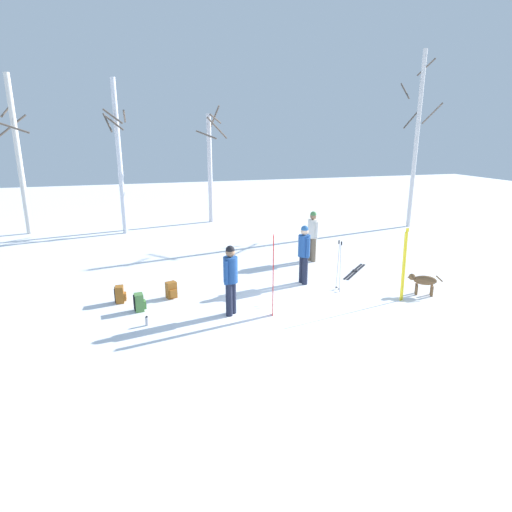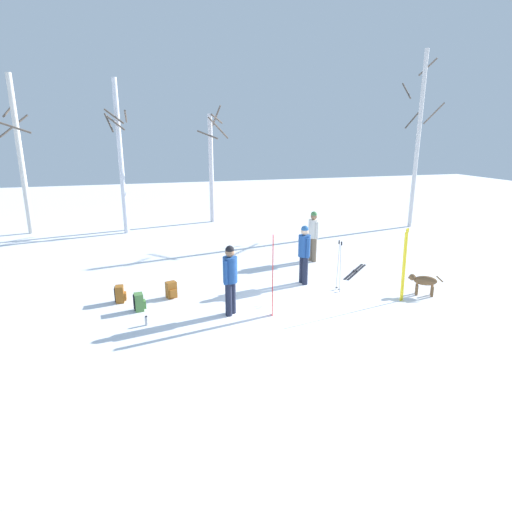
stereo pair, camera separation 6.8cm
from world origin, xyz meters
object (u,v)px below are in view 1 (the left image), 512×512
object	(u,v)px
ski_pair_planted_1	(273,276)
water_bottle_0	(147,321)
birch_tree_1	(18,155)
person_1	(304,251)
birch_tree_3	(210,165)
ski_pair_planted_0	(404,265)
dog	(423,281)
backpack_1	(139,303)
ski_pair_lying_0	(355,271)
ski_poles_0	(339,264)
birch_tree_2	(119,156)
person_2	(231,276)
backpack_2	(120,295)
backpack_0	(171,290)
person_0	(313,233)
birch_tree_4	(416,139)

from	to	relation	value
ski_pair_planted_1	water_bottle_0	xyz separation A→B (m)	(-2.93, 0.27, -0.88)
water_bottle_0	birch_tree_1	distance (m)	12.34
person_1	birch_tree_3	bearing A→B (deg)	94.97
ski_pair_planted_0	birch_tree_1	world-z (taller)	birch_tree_1
dog	backpack_1	bearing A→B (deg)	172.06
ski_pair_lying_0	ski_poles_0	bearing A→B (deg)	-133.31
person_1	birch_tree_2	xyz separation A→B (m)	(-4.95, 8.28, 2.30)
person_2	ski_pair_planted_1	distance (m)	1.00
person_2	backpack_2	distance (m)	3.10
backpack_0	person_2	bearing A→B (deg)	-49.74
dog	water_bottle_0	size ratio (longest dim) A/B	3.46
backpack_0	birch_tree_1	xyz separation A→B (m)	(-5.17, 9.47, 3.14)
ski_poles_0	backpack_1	bearing A→B (deg)	178.84
ski_pair_planted_0	birch_tree_2	size ratio (longest dim) A/B	0.30
person_1	backpack_2	bearing A→B (deg)	-179.67
person_1	backpack_1	size ratio (longest dim) A/B	3.90
ski_pair_lying_0	person_0	bearing A→B (deg)	118.80
backpack_1	water_bottle_0	size ratio (longest dim) A/B	1.96
ski_pair_lying_0	backpack_0	distance (m)	5.82
ski_pair_planted_0	backpack_2	distance (m)	7.33
backpack_2	birch_tree_4	world-z (taller)	birch_tree_4
person_2	ski_pair_planted_1	size ratio (longest dim) A/B	0.86
backpack_2	birch_tree_1	distance (m)	10.66
person_2	birch_tree_2	distance (m)	10.42
person_2	ski_poles_0	distance (m)	3.31
birch_tree_1	birch_tree_4	world-z (taller)	birch_tree_4
backpack_0	person_0	bearing A→B (deg)	23.12
ski_pair_planted_0	ski_poles_0	world-z (taller)	ski_pair_planted_0
person_1	water_bottle_0	distance (m)	4.88
ski_poles_0	dog	bearing A→B (deg)	-24.17
person_2	water_bottle_0	size ratio (longest dim) A/B	7.65
dog	birch_tree_4	distance (m)	9.95
ski_pair_planted_0	backpack_0	size ratio (longest dim) A/B	4.40
ski_pair_planted_0	water_bottle_0	distance (m)	6.50
birch_tree_1	dog	bearing A→B (deg)	-43.62
backpack_1	birch_tree_2	bearing A→B (deg)	91.98
backpack_0	backpack_2	distance (m)	1.30
ski_pair_planted_1	water_bottle_0	world-z (taller)	ski_pair_planted_1
birch_tree_1	backpack_2	bearing A→B (deg)	-67.69
water_bottle_0	dog	bearing A→B (deg)	-0.87
ski_pair_lying_0	birch_tree_2	world-z (taller)	birch_tree_2
person_2	birch_tree_1	distance (m)	12.94
ski_pair_planted_0	birch_tree_3	size ratio (longest dim) A/B	0.35
backpack_0	backpack_2	size ratio (longest dim) A/B	1.00
ski_pair_planted_0	ski_pair_planted_1	distance (m)	3.51
person_0	backpack_2	world-z (taller)	person_0
backpack_1	water_bottle_0	xyz separation A→B (m)	(0.13, -0.92, -0.11)
ski_pair_lying_0	backpack_0	bearing A→B (deg)	-173.92
ski_pair_planted_0	ski_pair_lying_0	world-z (taller)	ski_pair_planted_0
person_0	ski_pair_planted_0	size ratio (longest dim) A/B	0.89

